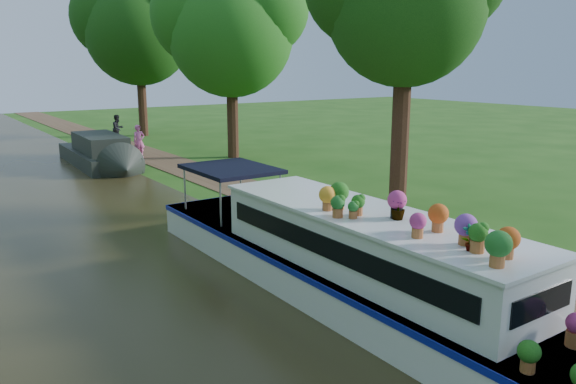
{
  "coord_description": "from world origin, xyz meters",
  "views": [
    {
      "loc": [
        -9.11,
        -9.43,
        4.52
      ],
      "look_at": [
        -1.02,
        2.23,
        1.3
      ],
      "focal_mm": 35.0,
      "sensor_mm": 36.0,
      "label": 1
    }
  ],
  "objects_px": {
    "second_boat": "(100,154)",
    "pedestrian_dark": "(118,129)",
    "pedestrian_pink": "(139,141)",
    "plant_boat": "(367,266)"
  },
  "relations": [
    {
      "from": "second_boat",
      "to": "pedestrian_dark",
      "type": "height_order",
      "value": "pedestrian_dark"
    },
    {
      "from": "pedestrian_pink",
      "to": "pedestrian_dark",
      "type": "height_order",
      "value": "pedestrian_dark"
    },
    {
      "from": "plant_boat",
      "to": "pedestrian_dark",
      "type": "relative_size",
      "value": 8.34
    },
    {
      "from": "plant_boat",
      "to": "pedestrian_pink",
      "type": "bearing_deg",
      "value": 81.88
    },
    {
      "from": "pedestrian_pink",
      "to": "pedestrian_dark",
      "type": "bearing_deg",
      "value": 76.79
    },
    {
      "from": "second_boat",
      "to": "pedestrian_pink",
      "type": "height_order",
      "value": "pedestrian_pink"
    },
    {
      "from": "second_boat",
      "to": "pedestrian_pink",
      "type": "relative_size",
      "value": 4.64
    },
    {
      "from": "plant_boat",
      "to": "second_boat",
      "type": "bearing_deg",
      "value": 88.44
    },
    {
      "from": "plant_boat",
      "to": "second_boat",
      "type": "height_order",
      "value": "plant_boat"
    },
    {
      "from": "plant_boat",
      "to": "pedestrian_dark",
      "type": "xyz_separation_m",
      "value": [
        3.77,
        25.72,
        -0.01
      ]
    }
  ]
}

